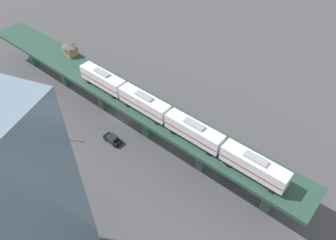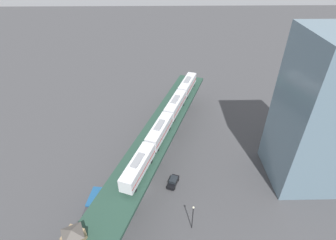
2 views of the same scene
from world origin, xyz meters
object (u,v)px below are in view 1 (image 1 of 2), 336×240
object	(u,v)px
delivery_truck	(120,85)
street_lamp	(56,126)
street_car_red	(35,115)
street_car_blue	(236,173)
street_car_black	(113,139)
subway_train	(168,116)
signal_hut	(70,49)

from	to	relation	value
delivery_truck	street_lamp	distance (m)	21.70
street_car_red	street_car_blue	bearing A→B (deg)	-90.69
street_car_black	street_lamp	world-z (taller)	street_lamp
street_lamp	street_car_black	bearing A→B (deg)	-73.66
subway_train	street_car_blue	size ratio (longest dim) A/B	10.19
street_car_blue	street_car_black	size ratio (longest dim) A/B	0.99
street_lamp	delivery_truck	bearing A→B (deg)	-13.55
signal_hut	street_car_blue	size ratio (longest dim) A/B	0.88
signal_hut	subway_train	bearing A→B (deg)	-116.02
street_car_red	subway_train	bearing A→B (deg)	-89.66
delivery_truck	street_lamp	size ratio (longest dim) A/B	1.07
subway_train	signal_hut	size ratio (longest dim) A/B	11.58
street_car_blue	street_car_red	bearing A→B (deg)	89.31
street_car_red	street_car_black	xyz separation A→B (m)	(-0.80, -21.25, 0.00)
street_car_black	delivery_truck	distance (m)	18.78
signal_hut	street_car_blue	world-z (taller)	signal_hut
subway_train	delivery_truck	bearing A→B (deg)	49.73
signal_hut	street_car_blue	distance (m)	50.95
subway_train	delivery_truck	xyz separation A→B (m)	(16.54, 19.53, -9.40)
subway_train	street_car_black	bearing A→B (deg)	94.47
signal_hut	street_car_black	world-z (taller)	signal_hut
street_car_red	street_car_blue	world-z (taller)	same
subway_train	delivery_truck	size ratio (longest dim) A/B	6.43
signal_hut	street_car_red	world-z (taller)	signal_hut
subway_train	street_lamp	world-z (taller)	subway_train
subway_train	signal_hut	world-z (taller)	subway_train
signal_hut	street_car_black	bearing A→B (deg)	-130.82
signal_hut	street_car_black	size ratio (longest dim) A/B	0.87
signal_hut	delivery_truck	xyz separation A→B (m)	(0.77, -12.77, -8.66)
street_car_black	delivery_truck	bearing A→B (deg)	20.74
delivery_truck	signal_hut	bearing A→B (deg)	93.47
street_car_red	street_lamp	size ratio (longest dim) A/B	0.65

